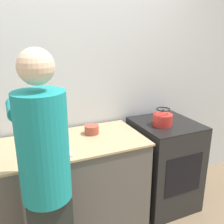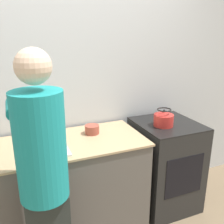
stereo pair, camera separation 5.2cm
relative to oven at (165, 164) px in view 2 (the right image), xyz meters
name	(u,v)px [view 2 (the right image)]	position (x,y,z in m)	size (l,w,h in m)	color
wall_back	(74,85)	(-0.84, 0.38, 0.84)	(8.00, 0.05, 2.60)	silver
counter	(53,191)	(-1.16, 0.00, -0.01)	(1.64, 0.66, 0.90)	#5B5651
oven	(165,164)	(0.00, 0.00, 0.00)	(0.59, 0.63, 0.93)	black
person	(43,176)	(-1.28, -0.53, 0.48)	(0.34, 0.58, 1.71)	#272D2A
cutting_board	(44,153)	(-1.23, -0.15, 0.44)	(0.38, 0.24, 0.02)	silver
knife	(41,153)	(-1.25, -0.17, 0.45)	(0.24, 0.14, 0.01)	silver
kettle	(164,119)	(-0.09, -0.05, 0.53)	(0.19, 0.19, 0.17)	red
bowl_prep	(92,129)	(-0.76, 0.10, 0.47)	(0.13, 0.13, 0.08)	#9E4738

